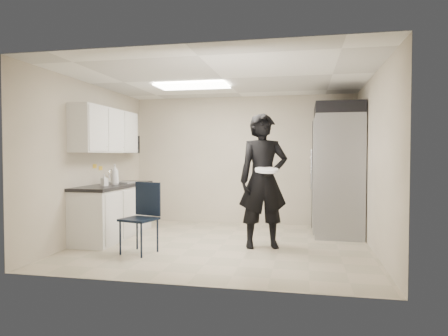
% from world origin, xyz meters
% --- Properties ---
extents(floor, '(4.50, 4.50, 0.00)m').
position_xyz_m(floor, '(0.00, 0.00, 0.00)').
color(floor, '#B5A78E').
rests_on(floor, ground).
extents(ceiling, '(4.50, 4.50, 0.00)m').
position_xyz_m(ceiling, '(0.00, 0.00, 2.60)').
color(ceiling, white).
rests_on(ceiling, back_wall).
extents(back_wall, '(4.50, 0.00, 4.50)m').
position_xyz_m(back_wall, '(0.00, 2.00, 1.30)').
color(back_wall, beige).
rests_on(back_wall, floor).
extents(left_wall, '(0.00, 4.00, 4.00)m').
position_xyz_m(left_wall, '(-2.25, 0.00, 1.30)').
color(left_wall, beige).
rests_on(left_wall, floor).
extents(right_wall, '(0.00, 4.00, 4.00)m').
position_xyz_m(right_wall, '(2.25, 0.00, 1.30)').
color(right_wall, beige).
rests_on(right_wall, floor).
extents(ceiling_panel, '(1.20, 0.60, 0.02)m').
position_xyz_m(ceiling_panel, '(-0.60, 0.40, 2.57)').
color(ceiling_panel, white).
rests_on(ceiling_panel, ceiling).
extents(lower_counter, '(0.60, 1.90, 0.86)m').
position_xyz_m(lower_counter, '(-1.95, 0.20, 0.43)').
color(lower_counter, silver).
rests_on(lower_counter, floor).
extents(countertop, '(0.64, 1.95, 0.05)m').
position_xyz_m(countertop, '(-1.95, 0.20, 0.89)').
color(countertop, black).
rests_on(countertop, lower_counter).
extents(sink, '(0.42, 0.40, 0.14)m').
position_xyz_m(sink, '(-1.93, 0.45, 0.87)').
color(sink, gray).
rests_on(sink, countertop).
extents(faucet, '(0.02, 0.02, 0.24)m').
position_xyz_m(faucet, '(-2.13, 0.45, 1.02)').
color(faucet, silver).
rests_on(faucet, countertop).
extents(upper_cabinets, '(0.35, 1.80, 0.75)m').
position_xyz_m(upper_cabinets, '(-2.08, 0.20, 1.83)').
color(upper_cabinets, silver).
rests_on(upper_cabinets, left_wall).
extents(towel_dispenser, '(0.22, 0.30, 0.35)m').
position_xyz_m(towel_dispenser, '(-2.14, 1.35, 1.62)').
color(towel_dispenser, black).
rests_on(towel_dispenser, left_wall).
extents(notice_sticker_left, '(0.00, 0.12, 0.07)m').
position_xyz_m(notice_sticker_left, '(-2.24, 0.10, 1.22)').
color(notice_sticker_left, yellow).
rests_on(notice_sticker_left, left_wall).
extents(notice_sticker_right, '(0.00, 0.12, 0.07)m').
position_xyz_m(notice_sticker_right, '(-2.24, 0.30, 1.18)').
color(notice_sticker_right, yellow).
rests_on(notice_sticker_right, left_wall).
extents(commercial_fridge, '(0.80, 1.35, 2.10)m').
position_xyz_m(commercial_fridge, '(1.83, 1.27, 1.05)').
color(commercial_fridge, gray).
rests_on(commercial_fridge, floor).
extents(fridge_compressor, '(0.80, 1.35, 0.20)m').
position_xyz_m(fridge_compressor, '(1.83, 1.27, 2.20)').
color(fridge_compressor, black).
rests_on(fridge_compressor, commercial_fridge).
extents(folding_chair, '(0.54, 0.54, 0.99)m').
position_xyz_m(folding_chair, '(-1.06, -0.78, 0.49)').
color(folding_chair, black).
rests_on(folding_chair, floor).
extents(man_tuxedo, '(0.86, 0.70, 2.04)m').
position_xyz_m(man_tuxedo, '(0.64, -0.06, 1.02)').
color(man_tuxedo, black).
rests_on(man_tuxedo, floor).
extents(bucket_lid, '(0.43, 0.43, 0.04)m').
position_xyz_m(bucket_lid, '(0.72, -0.30, 1.19)').
color(bucket_lid, white).
rests_on(bucket_lid, man_tuxedo).
extents(soap_bottle_a, '(0.18, 0.18, 0.34)m').
position_xyz_m(soap_bottle_a, '(-1.87, 0.09, 1.08)').
color(soap_bottle_a, silver).
rests_on(soap_bottle_a, countertop).
extents(soap_bottle_b, '(0.11, 0.12, 0.20)m').
position_xyz_m(soap_bottle_b, '(-1.90, -0.21, 1.01)').
color(soap_bottle_b, '#9D9EA8').
rests_on(soap_bottle_b, countertop).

